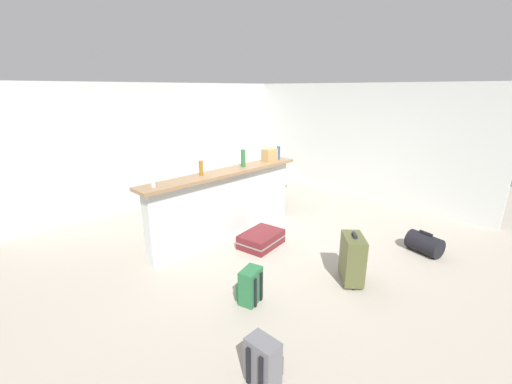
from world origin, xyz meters
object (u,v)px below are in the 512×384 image
backpack_green (250,286)px  dining_table (253,171)px  bottle_amber (201,168)px  bottle_green (243,158)px  dining_chair_near_partition (270,182)px  suitcase_flat_maroon (261,239)px  backpack_grey (264,362)px  duffel_bag_black (424,244)px  bottle_blue (278,153)px  suitcase_upright_olive (352,258)px  grocery_bag (270,155)px  bottle_white (153,177)px

backpack_green → dining_table: bearing=44.3°
bottle_amber → backpack_green: bottle_amber is taller
bottle_green → dining_chair_near_partition: (1.30, 0.56, -0.77)m
suitcase_flat_maroon → backpack_grey: bearing=-136.0°
bottle_amber → duffel_bag_black: 3.55m
bottle_green → duffel_bag_black: (1.32, -2.56, -1.13)m
bottle_amber → suitcase_flat_maroon: 1.45m
bottle_blue → dining_table: bottle_blue is taller
backpack_grey → duffel_bag_black: bearing=-2.4°
bottle_amber → suitcase_upright_olive: (0.66, -2.21, -0.92)m
bottle_amber → bottle_green: 0.83m
grocery_bag → duffel_bag_black: size_ratio=0.48×
bottle_white → suitcase_flat_maroon: (1.42, -0.62, -1.16)m
bottle_white → duffel_bag_black: size_ratio=0.51×
grocery_bag → bottle_white: bearing=-179.5°
suitcase_upright_olive → dining_table: bearing=65.5°
bottle_blue → suitcase_upright_olive: (-1.03, -2.14, -0.93)m
bottle_amber → dining_table: 2.45m
bottle_white → grocery_bag: (2.30, 0.02, -0.03)m
bottle_white → dining_table: size_ratio=0.25×
bottle_amber → dining_table: (2.14, 1.03, -0.60)m
dining_table → dining_chair_near_partition: size_ratio=1.18×
grocery_bag → suitcase_flat_maroon: size_ratio=0.30×
dining_chair_near_partition → duffel_bag_black: dining_chair_near_partition is taller
bottle_white → bottle_green: (1.65, 0.02, 0.01)m
grocery_bag → backpack_grey: size_ratio=0.62×
bottle_amber → grocery_bag: size_ratio=0.86×
bottle_green → dining_table: bottle_green is taller
backpack_grey → dining_table: bearing=45.9°
bottle_blue → suitcase_upright_olive: bottle_blue is taller
dining_table → backpack_green: dining_table is taller
bottle_blue → dining_table: bearing=67.8°
bottle_green → bottle_blue: size_ratio=1.21×
bottle_amber → backpack_grey: bearing=-116.9°
bottle_white → suitcase_upright_olive: bottle_white is taller
bottle_amber → backpack_green: 1.97m
grocery_bag → dining_table: bearing=58.3°
bottle_green → bottle_blue: 0.86m
bottle_green → dining_chair_near_partition: bottle_green is taller
backpack_green → suitcase_upright_olive: bearing=-27.4°
backpack_grey → duffel_bag_black: size_ratio=0.78×
grocery_bag → dining_chair_near_partition: (0.65, 0.55, -0.73)m
suitcase_upright_olive → suitcase_flat_maroon: bearing=92.3°
bottle_green → dining_table: size_ratio=0.26×
bottle_amber → grocery_bag: 1.48m
bottle_green → grocery_bag: bearing=0.2°
suitcase_upright_olive → bottle_green: bearing=85.6°
grocery_bag → backpack_green: bearing=-142.6°
grocery_bag → dining_table: (0.65, 1.06, -0.60)m
bottle_blue → grocery_bag: 0.21m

